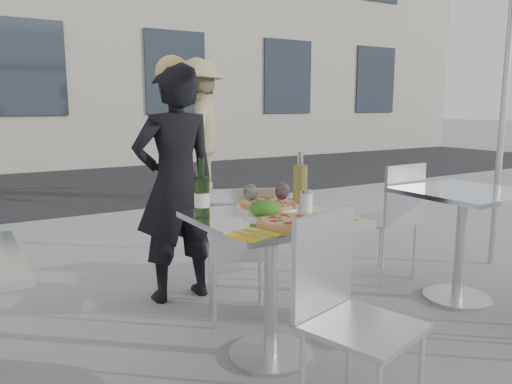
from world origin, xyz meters
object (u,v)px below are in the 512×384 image
wineglass_white_a (250,194)px  wineglass_white_b (251,194)px  side_table_right (462,221)px  wine_bottle (202,195)px  pizza_far (268,205)px  wineglass_red_b (283,191)px  main_table (271,257)px  carafe (300,183)px  wineglass_red_a (282,193)px  napkin_left (253,235)px  sugar_shaker (306,200)px  chair_near (344,302)px  pizza_near (290,221)px  napkin_right (335,216)px  chair_far (240,243)px  side_chair_rfar (392,212)px  pedestrian_b (199,130)px  woman_diner (176,185)px  salad_plate (265,210)px

wineglass_white_a → wineglass_white_b: (0.01, 0.00, 0.00)m
side_table_right → wine_bottle: bearing=175.4°
pizza_far → wineglass_red_b: (0.01, -0.13, 0.09)m
main_table → side_table_right: (1.50, 0.00, 0.00)m
wine_bottle → carafe: wine_bottle is taller
pizza_far → wineglass_red_a: wineglass_red_a is taller
wineglass_red_a → napkin_left: size_ratio=0.71×
carafe → sugar_shaker: bearing=-115.6°
chair_near → wineglass_white_a: (-0.05, 0.66, 0.34)m
sugar_shaker → wineglass_white_b: wineglass_white_b is taller
pizza_near → carafe: 0.50m
pizza_near → pizza_far: 0.37m
side_table_right → pizza_far: pizza_far is taller
napkin_left → napkin_right: size_ratio=0.95×
pizza_near → wineglass_white_b: wineglass_white_b is taller
chair_far → carafe: size_ratio=2.87×
wineglass_white_b → wineglass_red_a: 0.16m
chair_far → sugar_shaker: sugar_shaker is taller
side_chair_rfar → napkin_left: bearing=23.5°
pedestrian_b → wineglass_white_b: bearing=16.2°
chair_far → wineglass_red_b: 0.55m
chair_far → pizza_far: (0.02, -0.27, 0.27)m
main_table → napkin_left: napkin_left is taller
chair_far → carafe: bearing=153.5°
side_chair_rfar → carafe: 1.19m
chair_far → wineglass_white_a: size_ratio=5.29×
woman_diner → napkin_left: bearing=82.5°
chair_far → wineglass_red_b: (0.03, -0.41, 0.37)m
side_table_right → sugar_shaker: 1.29m
main_table → wineglass_red_a: 0.33m
wineglass_white_b → wineglass_red_b: same height
salad_plate → woman_diner: bearing=93.1°
salad_plate → carafe: 0.40m
wine_bottle → wineglass_white_a: wine_bottle is taller
wineglass_white_b → wineglass_red_a: same height
pizza_far → wine_bottle: bearing=-175.2°
salad_plate → wineglass_red_b: size_ratio=1.40×
wineglass_white_b → carafe: bearing=15.8°
wineglass_red_a → napkin_right: bearing=-40.5°
main_table → chair_near: (-0.03, -0.59, -0.02)m
chair_near → salad_plate: bearing=75.1°
woman_diner → wineglass_white_b: bearing=91.5°
pizza_far → napkin_left: size_ratio=1.54×
wineglass_red_a → pizza_near: bearing=-112.8°
wine_bottle → side_table_right: bearing=-4.6°
wineglass_red_b → napkin_left: (-0.37, -0.31, -0.11)m
chair_near → salad_plate: size_ratio=3.95×
chair_near → pedestrian_b: bearing=56.2°
chair_far → napkin_left: 0.84m
main_table → napkin_left: (-0.27, -0.27, 0.21)m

